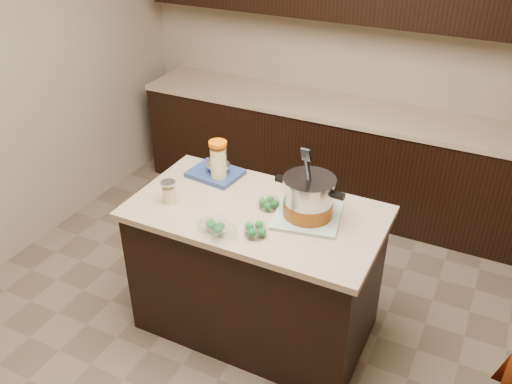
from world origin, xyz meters
TOP-DOWN VIEW (x-y plane):
  - ground_plane at (0.00, 0.00)m, footprint 4.00×4.00m
  - room_shell at (0.00, 0.00)m, footprint 4.04×4.04m
  - back_cabinets at (0.00, 1.74)m, footprint 3.60×0.63m
  - island at (0.00, 0.00)m, footprint 1.46×0.81m
  - dish_towel at (0.29, 0.06)m, footprint 0.42×0.42m
  - stock_pot at (0.29, 0.06)m, footprint 0.41×0.31m
  - lemonade_pitcher at (-0.35, 0.19)m, footprint 0.15×0.15m
  - mason_jar at (-0.49, -0.15)m, footprint 0.09×0.09m
  - broccoli_tub_left at (0.06, 0.05)m, footprint 0.13×0.13m
  - broccoli_tub_right at (0.11, -0.22)m, footprint 0.16×0.16m
  - broccoli_tub_rect at (-0.08, -0.31)m, footprint 0.22×0.20m
  - blue_tray at (-0.40, 0.25)m, footprint 0.34×0.28m

SIDE VIEW (x-z plane):
  - ground_plane at x=0.00m, z-range 0.00..0.00m
  - island at x=0.00m, z-range 0.00..0.90m
  - dish_towel at x=0.29m, z-range 0.90..0.92m
  - broccoli_tub_left at x=0.06m, z-range 0.90..0.95m
  - broccoli_tub_right at x=0.11m, z-range 0.90..0.96m
  - broccoli_tub_rect at x=-0.08m, z-range 0.90..0.96m
  - back_cabinets at x=0.00m, z-range -0.22..2.10m
  - blue_tray at x=-0.40m, z-range 0.88..1.00m
  - mason_jar at x=-0.49m, z-range 0.89..1.04m
  - stock_pot at x=0.29m, z-range 0.81..1.23m
  - lemonade_pitcher at x=-0.35m, z-range 0.89..1.16m
  - room_shell at x=0.00m, z-range 0.35..3.07m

